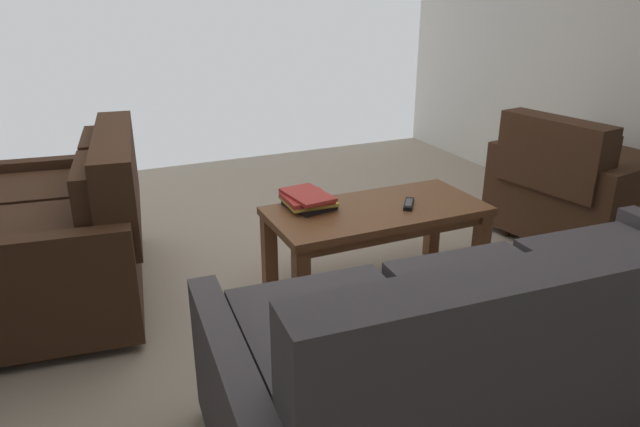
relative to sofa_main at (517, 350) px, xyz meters
name	(u,v)px	position (x,y,z in m)	size (l,w,h in m)	color
ground_plane	(290,304)	(0.38, -1.20, -0.37)	(5.14, 5.43, 0.01)	tan
sofa_main	(517,350)	(0.00, 0.00, 0.00)	(2.13, 1.03, 0.87)	black
loveseat_near	(59,233)	(1.42, -1.75, 0.00)	(1.05, 1.41, 0.86)	black
coffee_table	(376,221)	(-0.09, -1.16, 0.04)	(1.13, 0.53, 0.47)	brown
armchair_side	(578,186)	(-1.60, -1.22, -0.01)	(1.00, 1.00, 0.83)	black
book_stack	(308,200)	(0.23, -1.31, 0.15)	(0.25, 0.31, 0.08)	black
tv_remote	(409,204)	(-0.25, -1.11, 0.12)	(0.13, 0.15, 0.02)	black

